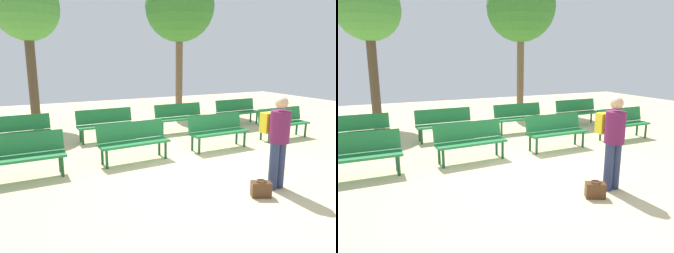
{
  "view_description": "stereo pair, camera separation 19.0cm",
  "coord_description": "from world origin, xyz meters",
  "views": [
    {
      "loc": [
        -3.39,
        -4.89,
        2.28
      ],
      "look_at": [
        0.0,
        2.23,
        0.55
      ],
      "focal_mm": 33.45,
      "sensor_mm": 36.0,
      "label": 1
    },
    {
      "loc": [
        -3.22,
        -4.97,
        2.28
      ],
      "look_at": [
        0.0,
        2.23,
        0.55
      ],
      "focal_mm": 33.45,
      "sensor_mm": 36.0,
      "label": 2
    }
  ],
  "objects": [
    {
      "name": "ground_plane",
      "position": [
        0.0,
        0.0,
        0.0
      ],
      "size": [
        24.0,
        24.0,
        0.0
      ],
      "primitive_type": "plane",
      "color": "beige"
    },
    {
      "name": "bench_r0_c0",
      "position": [
        -3.47,
        1.46,
        0.5
      ],
      "size": [
        1.61,
        0.5,
        0.87
      ],
      "rotation": [
        0.0,
        0.0,
        0.01
      ],
      "color": "#1E7238",
      "rests_on": "ground_plane"
    },
    {
      "name": "bench_r0_c1",
      "position": [
        -1.18,
        1.58,
        0.5
      ],
      "size": [
        1.63,
        0.57,
        0.87
      ],
      "rotation": [
        0.0,
        0.0,
        0.06
      ],
      "color": "#1E7238",
      "rests_on": "ground_plane"
    },
    {
      "name": "bench_r0_c2",
      "position": [
        1.11,
        1.6,
        0.5
      ],
      "size": [
        1.61,
        0.53,
        0.87
      ],
      "rotation": [
        0.0,
        0.0,
        0.03
      ],
      "color": "#1E7238",
      "rests_on": "ground_plane"
    },
    {
      "name": "bench_r0_c3",
      "position": [
        3.4,
        1.68,
        0.5
      ],
      "size": [
        1.6,
        0.5,
        0.87
      ],
      "rotation": [
        0.0,
        0.0,
        0.01
      ],
      "color": "#1E7238",
      "rests_on": "ground_plane"
    },
    {
      "name": "bench_r1_c0",
      "position": [
        -3.53,
        3.57,
        0.5
      ],
      "size": [
        1.61,
        0.52,
        0.87
      ],
      "rotation": [
        0.0,
        0.0,
        0.03
      ],
      "color": "#1E7238",
      "rests_on": "ground_plane"
    },
    {
      "name": "bench_r1_c1",
      "position": [
        -1.27,
        3.65,
        0.5
      ],
      "size": [
        1.61,
        0.52,
        0.87
      ],
      "rotation": [
        0.0,
        0.0,
        0.02
      ],
      "color": "#1E7238",
      "rests_on": "ground_plane"
    },
    {
      "name": "bench_r1_c2",
      "position": [
        1.09,
        3.67,
        0.5
      ],
      "size": [
        1.6,
        0.48,
        0.87
      ],
      "rotation": [
        0.0,
        0.0,
        0.0
      ],
      "color": "#1E7238",
      "rests_on": "ground_plane"
    },
    {
      "name": "bench_r1_c3",
      "position": [
        3.38,
        3.75,
        0.5
      ],
      "size": [
        1.61,
        0.52,
        0.87
      ],
      "rotation": [
        0.0,
        0.0,
        0.02
      ],
      "color": "#1E7238",
      "rests_on": "ground_plane"
    },
    {
      "name": "tree_0",
      "position": [
        -2.94,
        6.86,
        3.83
      ],
      "size": [
        2.14,
        2.14,
        4.97
      ],
      "color": "#4C3A28",
      "rests_on": "ground_plane"
    },
    {
      "name": "tree_1",
      "position": [
        2.94,
        7.3,
        4.34
      ],
      "size": [
        2.89,
        2.89,
        5.82
      ],
      "color": "brown",
      "rests_on": "ground_plane"
    },
    {
      "name": "visitor_with_backpack",
      "position": [
        0.61,
        -0.94,
        0.94
      ],
      "size": [
        0.35,
        0.53,
        1.65
      ],
      "rotation": [
        0.0,
        0.0,
        3.17
      ],
      "color": "navy",
      "rests_on": "ground_plane"
    },
    {
      "name": "handbag",
      "position": [
        0.12,
        -1.15,
        0.13
      ],
      "size": [
        0.37,
        0.3,
        0.29
      ],
      "color": "#4C2D19",
      "rests_on": "ground_plane"
    }
  ]
}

